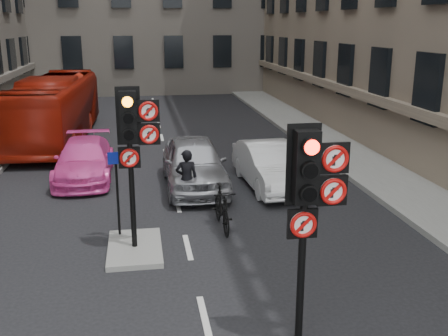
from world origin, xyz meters
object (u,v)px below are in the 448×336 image
object	(u,v)px
car_silver	(194,163)
car_pink	(84,160)
car_white	(270,166)
bus_red	(56,109)
signal_near	(310,191)
motorcyclist	(187,179)
info_sign	(117,182)
motorcycle	(222,208)
signal_far	(133,134)

from	to	relation	value
car_silver	car_pink	distance (m)	3.78
car_white	bus_red	world-z (taller)	bus_red
car_pink	signal_near	bearing A→B (deg)	-66.96
car_silver	motorcyclist	world-z (taller)	motorcyclist
car_silver	info_sign	xyz separation A→B (m)	(-2.20, -3.77, 0.65)
signal_near	car_white	bearing A→B (deg)	79.69
car_silver	motorcycle	distance (m)	3.53
signal_near	car_white	size ratio (longest dim) A/B	0.86
signal_far	info_sign	bearing A→B (deg)	120.52
car_white	car_pink	size ratio (longest dim) A/B	0.95
car_pink	bus_red	bearing A→B (deg)	105.29
car_silver	motorcyclist	size ratio (longest dim) A/B	2.75
car_white	car_pink	xyz separation A→B (m)	(-5.78, 1.85, -0.05)
signal_near	bus_red	bearing A→B (deg)	110.31
signal_near	motorcyclist	size ratio (longest dim) A/B	2.14
car_white	motorcycle	size ratio (longest dim) A/B	2.28
signal_far	car_silver	bearing A→B (deg)	68.67
signal_far	info_sign	xyz separation A→B (m)	(-0.44, 0.74, -1.27)
signal_far	bus_red	world-z (taller)	signal_far
car_silver	car_pink	xyz separation A→B (m)	(-3.46, 1.52, -0.15)
signal_near	motorcycle	xyz separation A→B (m)	(-0.53, 5.01, -2.03)
car_silver	car_white	world-z (taller)	car_silver
car_pink	bus_red	xyz separation A→B (m)	(-1.69, 6.14, 0.76)
signal_far	motorcycle	distance (m)	3.15
signal_near	motorcyclist	bearing A→B (deg)	100.59
signal_near	motorcyclist	xyz separation A→B (m)	(-1.24, 6.65, -1.75)
signal_far	car_white	distance (m)	6.18
car_silver	bus_red	distance (m)	9.25
signal_near	car_silver	size ratio (longest dim) A/B	0.78
bus_red	info_sign	world-z (taller)	bus_red
car_white	signal_far	bearing A→B (deg)	-137.22
car_silver	signal_near	bearing A→B (deg)	-84.21
bus_red	car_silver	bearing A→B (deg)	-52.86
signal_near	bus_red	distance (m)	17.29
car_white	bus_red	xyz separation A→B (m)	(-7.47, 7.99, 0.71)
car_silver	motorcycle	size ratio (longest dim) A/B	2.51
signal_far	car_pink	bearing A→B (deg)	105.68
car_pink	car_silver	bearing A→B (deg)	-23.87
signal_far	car_white	bearing A→B (deg)	45.64
car_pink	bus_red	world-z (taller)	bus_red
car_pink	signal_far	bearing A→B (deg)	-74.45
bus_red	info_sign	xyz separation A→B (m)	(2.95, -11.43, 0.03)
car_pink	motorcyclist	world-z (taller)	motorcyclist
signal_far	car_pink	size ratio (longest dim) A/B	0.82
bus_red	info_sign	distance (m)	11.81
motorcyclist	info_sign	xyz separation A→B (m)	(-1.79, -1.91, 0.59)
motorcycle	motorcyclist	world-z (taller)	motorcyclist
signal_far	motorcycle	bearing A→B (deg)	25.94
car_white	info_sign	xyz separation A→B (m)	(-4.52, -3.44, 0.74)
signal_near	signal_far	bearing A→B (deg)	123.02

